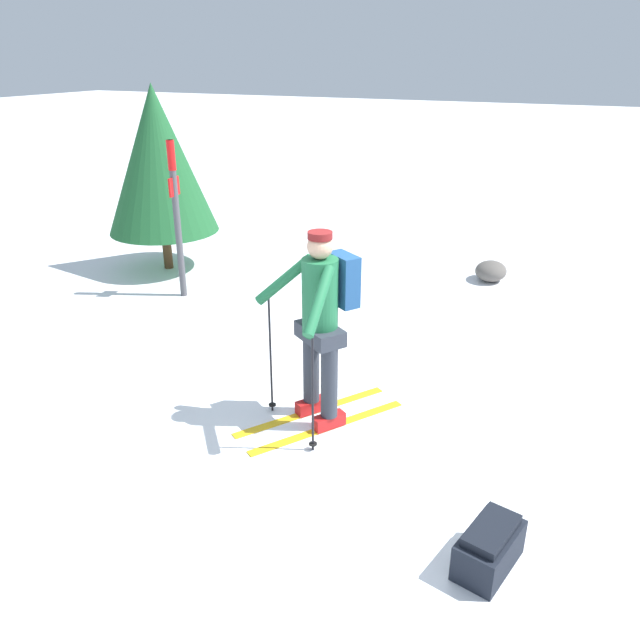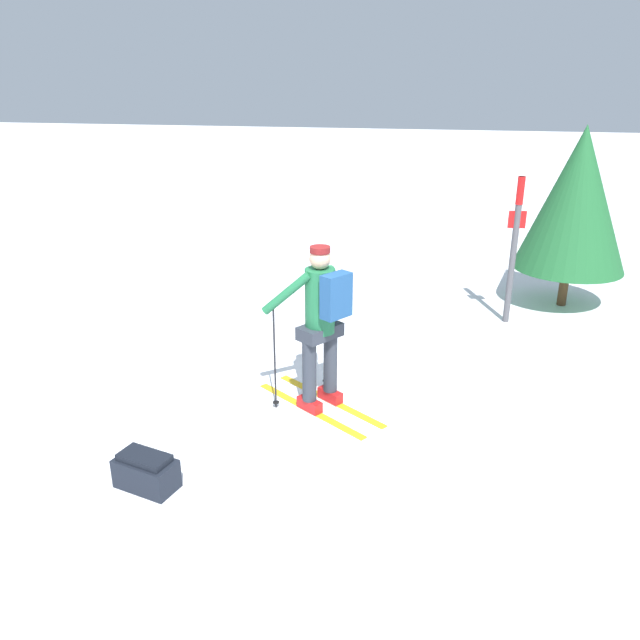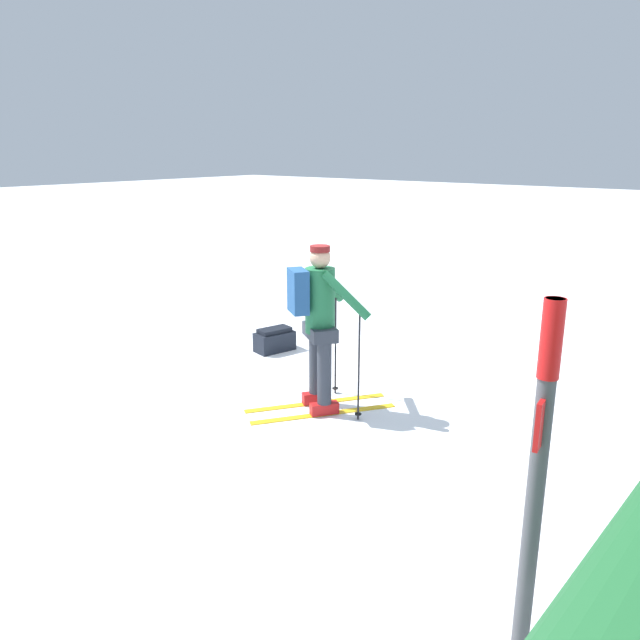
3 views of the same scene
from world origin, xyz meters
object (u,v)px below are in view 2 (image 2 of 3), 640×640
at_px(dropped_backpack, 146,472).
at_px(trail_marker, 515,239).
at_px(skier, 321,319).
at_px(pine_tree, 577,199).

relative_size(dropped_backpack, trail_marker, 0.28).
height_order(skier, trail_marker, trail_marker).
distance_m(trail_marker, pine_tree, 1.37).
bearing_deg(skier, dropped_backpack, -124.17).
relative_size(skier, trail_marker, 0.85).
height_order(skier, pine_tree, pine_tree).
xyz_separation_m(skier, dropped_backpack, (-1.18, -1.74, -0.87)).
relative_size(trail_marker, pine_tree, 0.77).
bearing_deg(pine_tree, trail_marker, -133.86).
xyz_separation_m(dropped_backpack, trail_marker, (3.29, 4.80, 1.08)).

